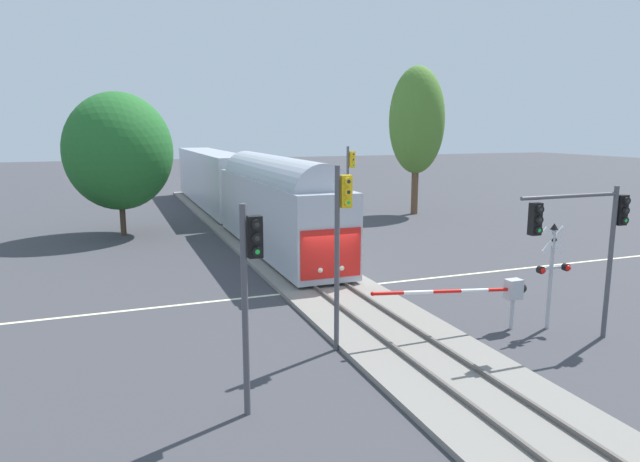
{
  "coord_description": "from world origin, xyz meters",
  "views": [
    {
      "loc": [
        -8.77,
        -22.28,
        6.99
      ],
      "look_at": [
        0.86,
        3.22,
        2.0
      ],
      "focal_mm": 31.68,
      "sensor_mm": 36.0,
      "label": 1
    }
  ],
  "objects_px": {
    "traffic_signal_median": "(341,229)",
    "crossing_gate_near": "(497,291)",
    "crossing_signal_mast": "(552,265)",
    "traffic_signal_near_left": "(250,276)",
    "oak_behind_train": "(119,151)",
    "traffic_signal_near_right": "(589,227)",
    "maple_right_background": "(417,121)",
    "commuter_train": "(237,187)",
    "traffic_signal_far_side": "(350,178)"
  },
  "relations": [
    {
      "from": "crossing_signal_mast",
      "to": "traffic_signal_near_left",
      "type": "relative_size",
      "value": 0.72
    },
    {
      "from": "traffic_signal_near_left",
      "to": "crossing_signal_mast",
      "type": "bearing_deg",
      "value": 11.13
    },
    {
      "from": "traffic_signal_far_side",
      "to": "oak_behind_train",
      "type": "xyz_separation_m",
      "value": [
        -13.14,
        7.18,
        1.56
      ]
    },
    {
      "from": "crossing_gate_near",
      "to": "traffic_signal_median",
      "type": "distance_m",
      "value": 6.21
    },
    {
      "from": "commuter_train",
      "to": "crossing_signal_mast",
      "type": "height_order",
      "value": "commuter_train"
    },
    {
      "from": "oak_behind_train",
      "to": "traffic_signal_near_right",
      "type": "bearing_deg",
      "value": -61.9
    },
    {
      "from": "traffic_signal_median",
      "to": "crossing_gate_near",
      "type": "bearing_deg",
      "value": -3.9
    },
    {
      "from": "crossing_signal_mast",
      "to": "traffic_signal_far_side",
      "type": "bearing_deg",
      "value": 91.06
    },
    {
      "from": "traffic_signal_near_left",
      "to": "oak_behind_train",
      "type": "bearing_deg",
      "value": 94.86
    },
    {
      "from": "traffic_signal_near_left",
      "to": "maple_right_background",
      "type": "bearing_deg",
      "value": 53.42
    },
    {
      "from": "maple_right_background",
      "to": "crossing_gate_near",
      "type": "bearing_deg",
      "value": -114.18
    },
    {
      "from": "traffic_signal_near_left",
      "to": "traffic_signal_far_side",
      "type": "distance_m",
      "value": 21.94
    },
    {
      "from": "traffic_signal_near_right",
      "to": "maple_right_background",
      "type": "bearing_deg",
      "value": 70.98
    },
    {
      "from": "crossing_gate_near",
      "to": "traffic_signal_near_right",
      "type": "height_order",
      "value": "traffic_signal_near_right"
    },
    {
      "from": "maple_right_background",
      "to": "oak_behind_train",
      "type": "relative_size",
      "value": 1.28
    },
    {
      "from": "traffic_signal_near_right",
      "to": "traffic_signal_far_side",
      "type": "height_order",
      "value": "traffic_signal_far_side"
    },
    {
      "from": "commuter_train",
      "to": "traffic_signal_near_left",
      "type": "relative_size",
      "value": 7.54
    },
    {
      "from": "crossing_gate_near",
      "to": "traffic_signal_far_side",
      "type": "height_order",
      "value": "traffic_signal_far_side"
    },
    {
      "from": "crossing_signal_mast",
      "to": "oak_behind_train",
      "type": "bearing_deg",
      "value": 119.27
    },
    {
      "from": "traffic_signal_median",
      "to": "traffic_signal_far_side",
      "type": "relative_size",
      "value": 1.0
    },
    {
      "from": "commuter_train",
      "to": "crossing_gate_near",
      "type": "bearing_deg",
      "value": -81.87
    },
    {
      "from": "traffic_signal_far_side",
      "to": "commuter_train",
      "type": "bearing_deg",
      "value": 121.21
    },
    {
      "from": "crossing_gate_near",
      "to": "oak_behind_train",
      "type": "relative_size",
      "value": 0.65
    },
    {
      "from": "crossing_signal_mast",
      "to": "traffic_signal_near_right",
      "type": "height_order",
      "value": "traffic_signal_near_right"
    },
    {
      "from": "crossing_gate_near",
      "to": "crossing_signal_mast",
      "type": "bearing_deg",
      "value": -13.04
    },
    {
      "from": "traffic_signal_near_right",
      "to": "oak_behind_train",
      "type": "relative_size",
      "value": 0.55
    },
    {
      "from": "traffic_signal_near_left",
      "to": "traffic_signal_far_side",
      "type": "height_order",
      "value": "traffic_signal_far_side"
    },
    {
      "from": "traffic_signal_median",
      "to": "oak_behind_train",
      "type": "bearing_deg",
      "value": 104.18
    },
    {
      "from": "traffic_signal_near_right",
      "to": "commuter_train",
      "type": "bearing_deg",
      "value": 101.76
    },
    {
      "from": "traffic_signal_median",
      "to": "oak_behind_train",
      "type": "relative_size",
      "value": 0.63
    },
    {
      "from": "commuter_train",
      "to": "crossing_gate_near",
      "type": "xyz_separation_m",
      "value": [
        3.56,
        -24.9,
        -1.34
      ]
    },
    {
      "from": "crossing_signal_mast",
      "to": "traffic_signal_median",
      "type": "bearing_deg",
      "value": 173.76
    },
    {
      "from": "traffic_signal_near_right",
      "to": "oak_behind_train",
      "type": "distance_m",
      "value": 28.78
    },
    {
      "from": "crossing_signal_mast",
      "to": "traffic_signal_far_side",
      "type": "height_order",
      "value": "traffic_signal_far_side"
    },
    {
      "from": "crossing_gate_near",
      "to": "traffic_signal_far_side",
      "type": "distance_m",
      "value": 16.64
    },
    {
      "from": "traffic_signal_median",
      "to": "oak_behind_train",
      "type": "height_order",
      "value": "oak_behind_train"
    },
    {
      "from": "crossing_gate_near",
      "to": "traffic_signal_far_side",
      "type": "relative_size",
      "value": 1.03
    },
    {
      "from": "commuter_train",
      "to": "traffic_signal_near_right",
      "type": "bearing_deg",
      "value": -78.24
    },
    {
      "from": "commuter_train",
      "to": "traffic_signal_near_left",
      "type": "xyz_separation_m",
      "value": [
        -5.75,
        -27.55,
        0.75
      ]
    },
    {
      "from": "commuter_train",
      "to": "crossing_signal_mast",
      "type": "bearing_deg",
      "value": -77.81
    },
    {
      "from": "commuter_train",
      "to": "oak_behind_train",
      "type": "height_order",
      "value": "oak_behind_train"
    },
    {
      "from": "traffic_signal_far_side",
      "to": "crossing_gate_near",
      "type": "bearing_deg",
      "value": -95.6
    },
    {
      "from": "crossing_gate_near",
      "to": "oak_behind_train",
      "type": "bearing_deg",
      "value": 116.09
    },
    {
      "from": "traffic_signal_median",
      "to": "traffic_signal_far_side",
      "type": "bearing_deg",
      "value": 65.5
    },
    {
      "from": "crossing_signal_mast",
      "to": "commuter_train",
      "type": "bearing_deg",
      "value": 102.19
    },
    {
      "from": "crossing_signal_mast",
      "to": "traffic_signal_near_right",
      "type": "bearing_deg",
      "value": -86.6
    },
    {
      "from": "traffic_signal_near_right",
      "to": "maple_right_background",
      "type": "distance_m",
      "value": 28.6
    },
    {
      "from": "crossing_signal_mast",
      "to": "traffic_signal_median",
      "type": "xyz_separation_m",
      "value": [
        -7.6,
        0.83,
        1.62
      ]
    },
    {
      "from": "traffic_signal_far_side",
      "to": "maple_right_background",
      "type": "distance_m",
      "value": 13.44
    },
    {
      "from": "traffic_signal_near_right",
      "to": "maple_right_background",
      "type": "height_order",
      "value": "maple_right_background"
    }
  ]
}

